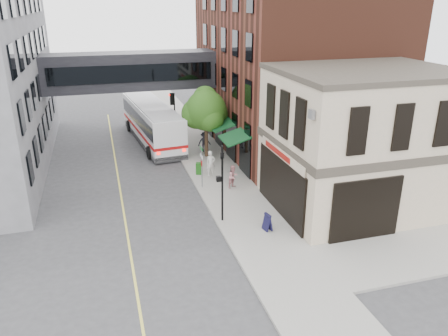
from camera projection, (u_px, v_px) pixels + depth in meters
ground at (225, 240)px, 23.34m from camera, size 120.00×120.00×0.00m
sidewalk_main at (201, 153)px, 36.38m from camera, size 4.00×60.00×0.15m
corner_building at (361, 140)px, 25.94m from camera, size 10.19×8.12×8.45m
brick_building at (289, 64)px, 36.85m from camera, size 13.76×18.00×14.00m
skyway_bridge at (131, 71)px, 36.36m from camera, size 14.00×3.18×3.00m
traffic_signal_near at (222, 175)px, 24.15m from camera, size 0.44×0.22×4.60m
traffic_signal_far at (173, 108)px, 37.44m from camera, size 0.53×0.28×4.50m
street_sign_pole at (202, 162)px, 29.02m from camera, size 0.08×0.75×3.00m
street_tree at (205, 110)px, 34.35m from camera, size 3.80×3.20×5.60m
lane_marking at (119, 181)px, 31.01m from camera, size 0.12×40.00×0.01m
bus at (152, 121)px, 39.02m from camera, size 4.12×12.75×3.37m
pedestrian_a at (211, 163)px, 31.27m from camera, size 0.74×0.54×1.85m
pedestrian_b at (233, 177)px, 29.29m from camera, size 0.96×0.89×1.57m
pedestrian_c at (204, 142)px, 36.23m from camera, size 1.17×0.76×1.71m
newspaper_box at (199, 168)px, 31.70m from camera, size 0.53×0.50×0.85m
sandwich_board at (267, 222)px, 23.93m from camera, size 0.45×0.60×0.97m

